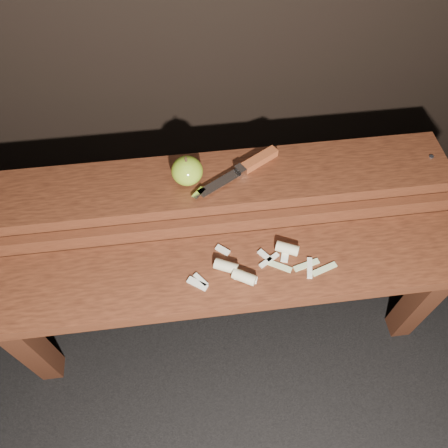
{
  "coord_description": "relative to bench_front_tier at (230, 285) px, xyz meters",
  "views": [
    {
      "loc": [
        -0.08,
        -0.54,
        1.34
      ],
      "look_at": [
        0.0,
        0.06,
        0.45
      ],
      "focal_mm": 35.0,
      "sensor_mm": 36.0,
      "label": 1
    }
  ],
  "objects": [
    {
      "name": "ground",
      "position": [
        0.0,
        0.06,
        -0.35
      ],
      "size": [
        60.0,
        60.0,
        0.0
      ],
      "primitive_type": "plane",
      "color": "black"
    },
    {
      "name": "bench_front_tier",
      "position": [
        0.0,
        0.0,
        0.0
      ],
      "size": [
        1.2,
        0.2,
        0.42
      ],
      "color": "#391A0E",
      "rests_on": "ground"
    },
    {
      "name": "bench_rear_tier",
      "position": [
        0.0,
        0.23,
        0.06
      ],
      "size": [
        1.2,
        0.21,
        0.5
      ],
      "color": "#391A0E",
      "rests_on": "ground"
    },
    {
      "name": "apple",
      "position": [
        -0.08,
        0.23,
        0.18
      ],
      "size": [
        0.08,
        0.08,
        0.08
      ],
      "color": "olive",
      "rests_on": "bench_rear_tier"
    },
    {
      "name": "knife",
      "position": [
        0.08,
        0.25,
        0.16
      ],
      "size": [
        0.24,
        0.15,
        0.02
      ],
      "color": "#964320",
      "rests_on": "bench_rear_tier"
    },
    {
      "name": "apple_scraps",
      "position": [
        0.06,
        0.01,
        0.08
      ],
      "size": [
        0.36,
        0.13,
        0.03
      ],
      "color": "beige",
      "rests_on": "bench_front_tier"
    }
  ]
}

